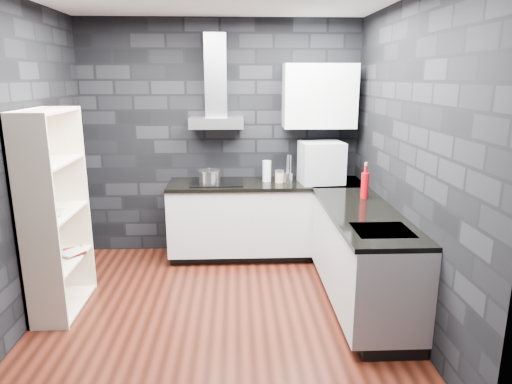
{
  "coord_description": "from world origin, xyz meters",
  "views": [
    {
      "loc": [
        0.17,
        -3.73,
        2.06
      ],
      "look_at": [
        0.35,
        0.45,
        1.0
      ],
      "focal_mm": 32.0,
      "sensor_mm": 36.0,
      "label": 1
    }
  ],
  "objects": [
    {
      "name": "red_bottle",
      "position": [
        1.42,
        0.56,
        1.03
      ],
      "size": [
        0.09,
        0.09,
        0.25
      ],
      "primitive_type": "cylinder",
      "rotation": [
        0.0,
        0.0,
        0.32
      ],
      "color": "#A0070F",
      "rests_on": "counter_right_top"
    },
    {
      "name": "wall_front",
      "position": [
        0.0,
        -1.62,
        1.35
      ],
      "size": [
        3.2,
        0.05,
        2.7
      ],
      "primitive_type": "cube",
      "color": "black",
      "rests_on": "ground"
    },
    {
      "name": "utensil_crock",
      "position": [
        0.75,
        1.24,
        0.96
      ],
      "size": [
        0.1,
        0.1,
        0.12
      ],
      "primitive_type": "cylinder",
      "rotation": [
        0.0,
        0.0,
        0.2
      ],
      "color": "silver",
      "rests_on": "counter_back_top"
    },
    {
      "name": "cooktop",
      "position": [
        -0.05,
        1.3,
        0.91
      ],
      "size": [
        0.58,
        0.5,
        0.01
      ],
      "primitive_type": "cube",
      "color": "black",
      "rests_on": "counter_back_top"
    },
    {
      "name": "fruit_bowl",
      "position": [
        -1.42,
        0.02,
        0.94
      ],
      "size": [
        0.3,
        0.3,
        0.06
      ],
      "primitive_type": "imported",
      "rotation": [
        0.0,
        0.0,
        -0.27
      ],
      "color": "silver",
      "rests_on": "bookshelf"
    },
    {
      "name": "appliance_garage",
      "position": [
        1.12,
        1.25,
        1.12
      ],
      "size": [
        0.5,
        0.41,
        0.47
      ],
      "primitive_type": "cube",
      "rotation": [
        0.0,
        0.0,
        0.11
      ],
      "color": "#A9ACB0",
      "rests_on": "counter_back_top"
    },
    {
      "name": "toekick_back",
      "position": [
        0.5,
        1.34,
        0.05
      ],
      "size": [
        2.18,
        0.5,
        0.1
      ],
      "primitive_type": "cube",
      "color": "black",
      "rests_on": "ground"
    },
    {
      "name": "bookshelf",
      "position": [
        -1.42,
        0.15,
        0.9
      ],
      "size": [
        0.36,
        0.81,
        1.8
      ],
      "primitive_type": "cube",
      "rotation": [
        0.0,
        0.0,
        -0.03
      ],
      "color": "beige",
      "rests_on": "ground"
    },
    {
      "name": "storage_jar",
      "position": [
        0.65,
        1.28,
        0.96
      ],
      "size": [
        0.13,
        0.13,
        0.12
      ],
      "primitive_type": "cylinder",
      "rotation": [
        0.0,
        0.0,
        -0.34
      ],
      "color": "tan",
      "rests_on": "counter_back_top"
    },
    {
      "name": "counter_back_top",
      "position": [
        0.5,
        1.29,
        0.88
      ],
      "size": [
        2.2,
        0.62,
        0.04
      ],
      "primitive_type": "cube",
      "color": "black",
      "rests_on": "counter_back_cab"
    },
    {
      "name": "ground",
      "position": [
        0.0,
        0.0,
        0.0
      ],
      "size": [
        3.2,
        3.2,
        0.0
      ],
      "primitive_type": "plane",
      "color": "#44190F"
    },
    {
      "name": "sink_rim",
      "position": [
        1.3,
        -0.4,
        0.89
      ],
      "size": [
        0.44,
        0.4,
        0.01
      ],
      "primitive_type": "cube",
      "color": "#A7A7AB",
      "rests_on": "counter_right_top"
    },
    {
      "name": "book_second",
      "position": [
        -1.41,
        0.33,
        0.59
      ],
      "size": [
        0.15,
        0.11,
        0.22
      ],
      "primitive_type": "imported",
      "rotation": [
        0.0,
        0.0,
        -0.59
      ],
      "color": "#B2B2B2",
      "rests_on": "bookshelf"
    },
    {
      "name": "hood_body",
      "position": [
        -0.05,
        1.43,
        1.56
      ],
      "size": [
        0.6,
        0.34,
        0.12
      ],
      "primitive_type": "cube",
      "color": "#A7A7AB",
      "rests_on": "wall_back"
    },
    {
      "name": "counter_right_cab",
      "position": [
        1.3,
        0.1,
        0.48
      ],
      "size": [
        0.6,
        1.8,
        0.76
      ],
      "primitive_type": "cube",
      "color": "silver",
      "rests_on": "ground"
    },
    {
      "name": "hood_chimney",
      "position": [
        -0.05,
        1.5,
        2.07
      ],
      "size": [
        0.24,
        0.2,
        0.9
      ],
      "primitive_type": "cube",
      "color": "#A7A7AB",
      "rests_on": "hood_body"
    },
    {
      "name": "pot",
      "position": [
        -0.13,
        1.19,
        0.98
      ],
      "size": [
        0.24,
        0.24,
        0.14
      ],
      "primitive_type": "cylinder",
      "rotation": [
        0.0,
        0.0,
        0.03
      ],
      "color": "silver",
      "rests_on": "cooktop"
    },
    {
      "name": "upper_cabinet",
      "position": [
        1.1,
        1.43,
        1.85
      ],
      "size": [
        0.8,
        0.35,
        0.7
      ],
      "primitive_type": "cube",
      "color": "silver",
      "rests_on": "wall_back"
    },
    {
      "name": "counter_right_top",
      "position": [
        1.29,
        0.1,
        0.88
      ],
      "size": [
        0.62,
        1.8,
        0.04
      ],
      "primitive_type": "cube",
      "color": "black",
      "rests_on": "counter_right_cab"
    },
    {
      "name": "counter_back_cab",
      "position": [
        0.5,
        1.3,
        0.48
      ],
      "size": [
        2.2,
        0.6,
        0.76
      ],
      "primitive_type": "cube",
      "color": "silver",
      "rests_on": "ground"
    },
    {
      "name": "wall_left",
      "position": [
        -1.62,
        0.0,
        1.35
      ],
      "size": [
        0.05,
        3.2,
        2.7
      ],
      "primitive_type": "cube",
      "color": "black",
      "rests_on": "ground"
    },
    {
      "name": "book_red",
      "position": [
        -1.43,
        0.31,
        0.57
      ],
      "size": [
        0.16,
        0.11,
        0.24
      ],
      "primitive_type": "imported",
      "rotation": [
        0.0,
        0.0,
        0.52
      ],
      "color": "maroon",
      "rests_on": "bookshelf"
    },
    {
      "name": "wall_back",
      "position": [
        0.0,
        1.62,
        1.35
      ],
      "size": [
        3.2,
        0.05,
        2.7
      ],
      "primitive_type": "cube",
      "color": "black",
      "rests_on": "ground"
    },
    {
      "name": "glass_vase",
      "position": [
        0.51,
        1.34,
        1.02
      ],
      "size": [
        0.11,
        0.11,
        0.24
      ],
      "primitive_type": "cylinder",
      "rotation": [
        0.0,
        0.0,
        -0.17
      ],
      "color": "silver",
      "rests_on": "counter_back_top"
    },
    {
      "name": "counter_corner_top",
      "position": [
        1.3,
        1.3,
        0.88
      ],
      "size": [
        0.62,
        0.62,
        0.04
      ],
      "primitive_type": "cube",
      "color": "black",
      "rests_on": "counter_right_cab"
    },
    {
      "name": "wall_right",
      "position": [
        1.62,
        0.0,
        1.35
      ],
      "size": [
        0.05,
        3.2,
        2.7
      ],
      "primitive_type": "cube",
      "color": "black",
      "rests_on": "ground"
    },
    {
      "name": "toekick_right",
      "position": [
        1.34,
        0.1,
        0.05
      ],
      "size": [
        0.5,
        1.78,
        0.1
      ],
      "primitive_type": "cube",
      "color": "black",
      "rests_on": "ground"
    }
  ]
}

